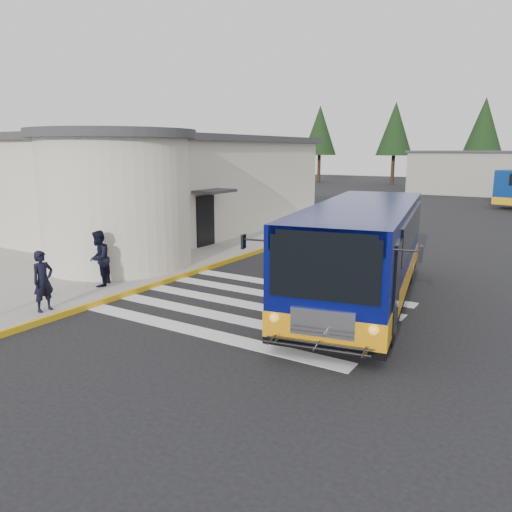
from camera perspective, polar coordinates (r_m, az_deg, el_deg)
The scene contains 8 objects.
ground at distance 14.43m, azimuth 2.62°, elevation -5.13°, with size 140.00×140.00×0.00m, color black.
sidewalk at distance 22.85m, azimuth -12.29°, elevation 1.21°, with size 10.00×34.00×0.15m, color gray.
curb_strip at distance 19.77m, azimuth -1.92°, elevation -0.17°, with size 0.12×34.00×0.16m, color gold.
station_building at distance 25.89m, azimuth -10.99°, elevation 8.07°, with size 12.70×18.70×4.80m.
crosswalk at distance 14.02m, azimuth -0.78°, elevation -5.61°, with size 8.00×5.35×0.01m.
transit_bus at distance 14.31m, azimuth 11.92°, elevation -0.02°, with size 4.74×10.15×2.78m.
pedestrian_a at distance 13.98m, azimuth -23.16°, elevation -2.65°, with size 0.58×0.38×1.60m, color black.
pedestrian_b at distance 15.96m, azimuth -17.52°, elevation -0.27°, with size 0.84×0.65×1.72m, color black.
Camera 1 is at (6.73, -12.04, 4.25)m, focal length 35.00 mm.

